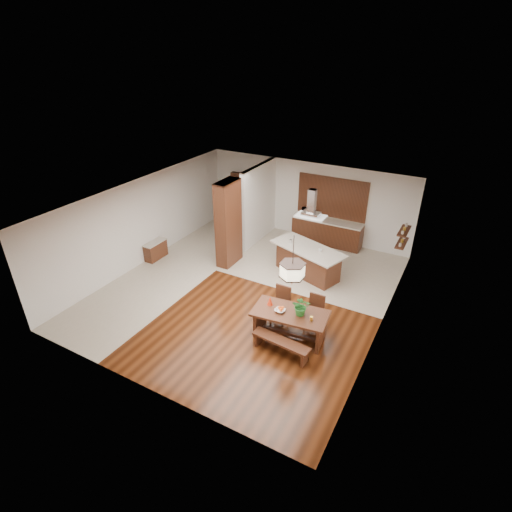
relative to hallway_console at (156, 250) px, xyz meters
The scene contains 25 objects.
room_shell 4.20m from the hallway_console, ahead, with size 9.00×9.04×2.92m.
tile_hallway 1.12m from the hallway_console, 10.68° to the right, with size 2.50×9.00×0.01m, color #C0B4A0.
tile_kitchen 5.57m from the hallway_console, 24.44° to the left, with size 5.50×4.00×0.01m, color #C0B4A0.
soffit_band 4.60m from the hallway_console, ahead, with size 8.00×9.00×0.02m, color #3C1D0F.
partition_pier 2.85m from the hallway_console, 22.54° to the left, with size 0.45×1.00×2.90m, color #32180D.
partition_stub 4.09m from the hallway_console, 52.14° to the left, with size 0.18×2.40×2.90m, color silver.
hallway_console is the anchor object (origin of this frame).
hallway_doorway 4.41m from the hallway_console, 75.20° to the left, with size 1.10×0.20×2.10m, color #32180D.
rear_counter 6.26m from the hallway_console, 39.75° to the left, with size 2.60×0.62×0.95m.
kitchen_window 6.58m from the hallway_console, 41.53° to the left, with size 2.60×0.08×1.50m, color #A67031.
shelf_lower 8.12m from the hallway_console, 17.35° to the left, with size 0.26×0.90×0.04m, color #32180D.
shelf_upper 8.18m from the hallway_console, 17.35° to the left, with size 0.26×0.90×0.04m, color #32180D.
dining_table 6.09m from the hallway_console, 15.38° to the right, with size 1.97×1.15×0.78m.
dining_bench 6.37m from the hallway_console, 21.05° to the right, with size 1.48×0.32×0.42m, color #32180D, non-canonical shape.
dining_chair_left 5.45m from the hallway_console, 11.63° to the right, with size 0.44×0.44×1.00m, color #32180D, non-canonical shape.
dining_chair_right 6.35m from the hallway_console, ahead, with size 0.43×0.43×0.97m, color #32180D, non-canonical shape.
pendant_lantern 6.38m from the hallway_console, 15.38° to the right, with size 0.64×0.64×1.31m, color beige, non-canonical shape.
foliage_plant 6.37m from the hallway_console, 14.37° to the right, with size 0.45×0.39×0.50m, color #226824.
fruit_bowl 5.90m from the hallway_console, 16.91° to the right, with size 0.26×0.26×0.06m, color beige.
napkin_cone 5.53m from the hallway_console, 16.53° to the right, with size 0.15×0.15×0.23m, color red.
gold_ornament 6.68m from the hallway_console, 14.51° to the right, with size 0.08×0.08×0.11m, color gold.
kitchen_island 5.29m from the hallway_console, 16.91° to the left, with size 2.61×1.76×0.99m.
range_hood 5.70m from the hallway_console, 16.95° to the left, with size 0.90×0.55×0.87m, color silver, non-canonical shape.
island_cup 5.72m from the hallway_console, 14.99° to the left, with size 0.11×0.11×0.09m, color silver.
microwave 5.74m from the hallway_console, 44.89° to the left, with size 0.52×0.35×0.29m, color silver.
Camera 1 is at (5.21, -8.90, 6.74)m, focal length 28.00 mm.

